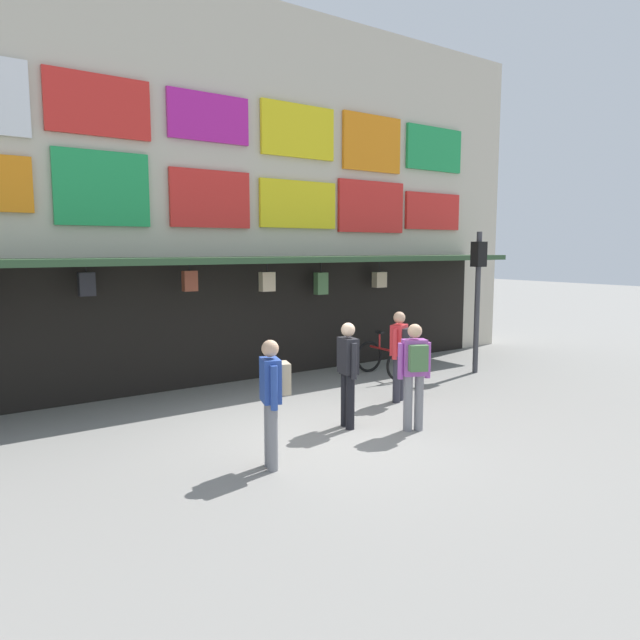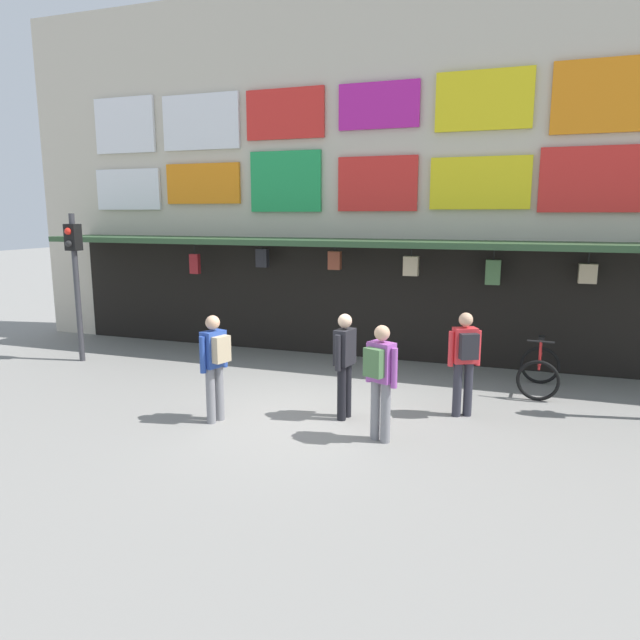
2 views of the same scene
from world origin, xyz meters
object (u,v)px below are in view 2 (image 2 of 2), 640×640
(bicycle_parked, at_px, (539,371))
(pedestrian_in_green, at_px, (465,357))
(traffic_light_near, at_px, (75,264))
(pedestrian_in_black, at_px, (215,360))
(pedestrian_in_red, at_px, (380,374))
(pedestrian_in_white, at_px, (345,360))

(bicycle_parked, relative_size, pedestrian_in_green, 0.71)
(traffic_light_near, height_order, pedestrian_in_green, traffic_light_near)
(pedestrian_in_black, distance_m, pedestrian_in_red, 2.57)
(pedestrian_in_green, xyz_separation_m, pedestrian_in_red, (-1.02, -1.43, 0.00))
(pedestrian_in_white, bearing_deg, pedestrian_in_green, 21.73)
(pedestrian_in_black, height_order, pedestrian_in_red, same)
(traffic_light_near, bearing_deg, pedestrian_in_green, -6.08)
(pedestrian_in_black, bearing_deg, traffic_light_near, 153.06)
(pedestrian_in_black, bearing_deg, pedestrian_in_white, 23.39)
(bicycle_parked, distance_m, pedestrian_in_white, 3.88)
(bicycle_parked, bearing_deg, traffic_light_near, -174.62)
(traffic_light_near, relative_size, bicycle_parked, 2.67)
(bicycle_parked, height_order, pedestrian_in_green, pedestrian_in_green)
(bicycle_parked, xyz_separation_m, pedestrian_in_black, (-4.77, -3.27, 0.59))
(pedestrian_in_white, relative_size, pedestrian_in_black, 1.00)
(traffic_light_near, height_order, pedestrian_in_red, traffic_light_near)
(traffic_light_near, xyz_separation_m, bicycle_parked, (9.45, 0.89, -1.75))
(pedestrian_in_red, bearing_deg, traffic_light_near, 162.31)
(traffic_light_near, relative_size, pedestrian_in_white, 1.90)
(traffic_light_near, relative_size, pedestrian_in_red, 1.90)
(pedestrian_in_white, relative_size, pedestrian_in_green, 1.00)
(bicycle_parked, relative_size, pedestrian_in_white, 0.71)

